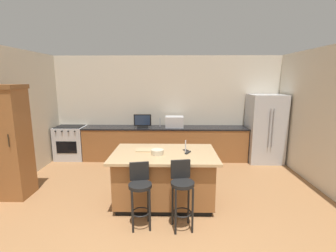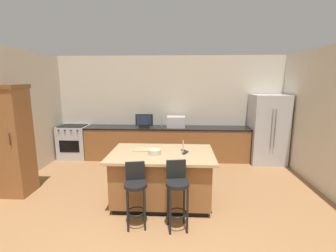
% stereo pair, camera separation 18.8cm
% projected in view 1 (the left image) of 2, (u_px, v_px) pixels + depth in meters
% --- Properties ---
extents(wall_back, '(6.69, 0.12, 2.81)m').
position_uv_depth(wall_back, '(167.00, 107.00, 6.88)').
color(wall_back, beige).
rests_on(wall_back, ground_plane).
extents(wall_left, '(0.12, 4.94, 2.81)m').
position_uv_depth(wall_left, '(2.00, 120.00, 4.71)').
color(wall_left, beige).
rests_on(wall_left, ground_plane).
extents(wall_right, '(0.12, 4.94, 2.81)m').
position_uv_depth(wall_right, '(331.00, 121.00, 4.60)').
color(wall_right, beige).
rests_on(wall_right, ground_plane).
extents(counter_back, '(4.41, 0.62, 0.90)m').
position_uv_depth(counter_back, '(165.00, 143.00, 6.69)').
color(counter_back, brown).
rests_on(counter_back, ground_plane).
extents(kitchen_island, '(1.80, 1.19, 0.92)m').
position_uv_depth(kitchen_island, '(164.00, 177.00, 4.32)').
color(kitchen_island, black).
rests_on(kitchen_island, ground_plane).
extents(refrigerator, '(0.87, 0.82, 1.79)m').
position_uv_depth(refrigerator, '(265.00, 128.00, 6.47)').
color(refrigerator, '#B7BABF').
rests_on(refrigerator, ground_plane).
extents(range_oven, '(0.77, 0.63, 0.92)m').
position_uv_depth(range_oven, '(71.00, 143.00, 6.73)').
color(range_oven, '#B7BABF').
rests_on(range_oven, ground_plane).
extents(cabinet_tower, '(0.60, 0.57, 2.09)m').
position_uv_depth(cabinet_tower, '(10.00, 140.00, 4.44)').
color(cabinet_tower, brown).
rests_on(cabinet_tower, ground_plane).
extents(microwave, '(0.48, 0.36, 0.29)m').
position_uv_depth(microwave, '(174.00, 122.00, 6.57)').
color(microwave, '#B7BABF').
rests_on(microwave, counter_back).
extents(tv_monitor, '(0.46, 0.16, 0.35)m').
position_uv_depth(tv_monitor, '(143.00, 121.00, 6.53)').
color(tv_monitor, black).
rests_on(tv_monitor, counter_back).
extents(sink_faucet_back, '(0.02, 0.02, 0.24)m').
position_uv_depth(sink_faucet_back, '(160.00, 122.00, 6.68)').
color(sink_faucet_back, '#B2B2B7').
rests_on(sink_faucet_back, counter_back).
extents(sink_faucet_island, '(0.02, 0.02, 0.22)m').
position_uv_depth(sink_faucet_island, '(186.00, 147.00, 4.21)').
color(sink_faucet_island, '#B2B2B7').
rests_on(sink_faucet_island, kitchen_island).
extents(bar_stool_left, '(0.34, 0.36, 0.96)m').
position_uv_depth(bar_stool_left, '(140.00, 190.00, 3.59)').
color(bar_stool_left, black).
rests_on(bar_stool_left, ground_plane).
extents(bar_stool_right, '(0.34, 0.36, 1.01)m').
position_uv_depth(bar_stool_right, '(182.00, 189.00, 3.54)').
color(bar_stool_right, black).
rests_on(bar_stool_right, ground_plane).
extents(fruit_bowl, '(0.21, 0.21, 0.09)m').
position_uv_depth(fruit_bowl, '(157.00, 152.00, 4.11)').
color(fruit_bowl, beige).
rests_on(fruit_bowl, kitchen_island).
extents(cell_phone, '(0.14, 0.16, 0.01)m').
position_uv_depth(cell_phone, '(186.00, 150.00, 4.35)').
color(cell_phone, black).
rests_on(cell_phone, kitchen_island).
extents(tv_remote, '(0.11, 0.17, 0.02)m').
position_uv_depth(tv_remote, '(188.00, 152.00, 4.21)').
color(tv_remote, black).
rests_on(tv_remote, kitchen_island).
extents(cutting_board, '(0.34, 0.26, 0.02)m').
position_uv_depth(cutting_board, '(146.00, 150.00, 4.38)').
color(cutting_board, tan).
rests_on(cutting_board, kitchen_island).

